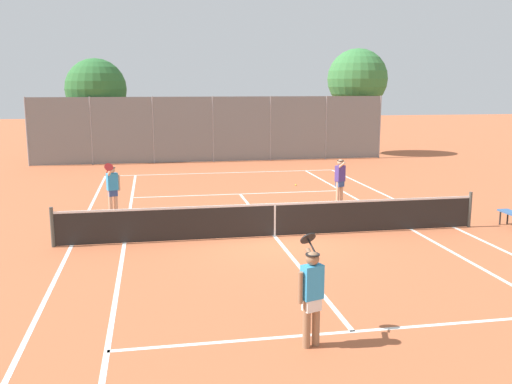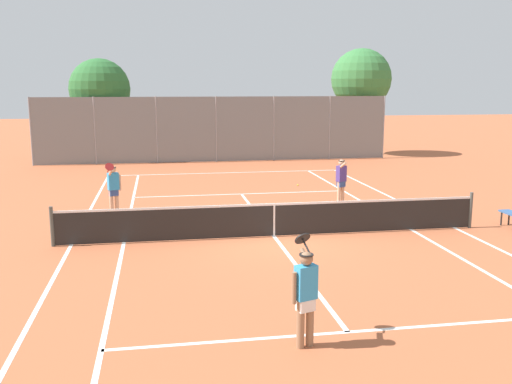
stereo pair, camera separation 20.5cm
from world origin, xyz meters
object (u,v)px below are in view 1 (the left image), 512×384
(tennis_net, at_px, (275,219))
(tree_behind_right, at_px, (356,80))
(tree_behind_left, at_px, (96,90))
(player_far_left, at_px, (113,187))
(player_far_right, at_px, (340,179))
(loose_tennis_ball_3, at_px, (296,185))
(player_near_side, at_px, (311,292))

(tennis_net, xyz_separation_m, tree_behind_right, (8.87, 17.98, 3.93))
(tree_behind_left, bearing_deg, player_far_left, -83.37)
(player_far_left, xyz_separation_m, player_far_right, (7.86, 0.35, -0.02))
(loose_tennis_ball_3, bearing_deg, player_far_right, -80.81)
(loose_tennis_ball_3, height_order, tree_behind_right, tree_behind_right)
(player_near_side, bearing_deg, loose_tennis_ball_3, 76.63)
(tree_behind_left, distance_m, tree_behind_right, 15.15)
(tennis_net, height_order, tree_behind_right, tree_behind_right)
(player_far_left, distance_m, player_far_right, 7.86)
(player_far_right, height_order, tree_behind_right, tree_behind_right)
(loose_tennis_ball_3, bearing_deg, tree_behind_right, 58.35)
(tennis_net, height_order, tree_behind_left, tree_behind_left)
(tree_behind_right, bearing_deg, player_far_right, -111.87)
(player_far_left, xyz_separation_m, tree_behind_left, (-1.65, 14.20, 2.95))
(player_far_left, height_order, loose_tennis_ball_3, player_far_left)
(tennis_net, relative_size, tree_behind_left, 2.13)
(player_near_side, xyz_separation_m, tree_behind_right, (9.74, 24.77, 3.51))
(tennis_net, distance_m, player_far_right, 5.12)
(loose_tennis_ball_3, xyz_separation_m, tree_behind_right, (6.26, 10.16, 4.41))
(tennis_net, distance_m, player_far_left, 5.88)
(player_far_right, bearing_deg, tree_behind_left, 124.46)
(player_far_left, bearing_deg, loose_tennis_ball_3, 30.29)
(player_far_right, height_order, tree_behind_left, tree_behind_left)
(player_near_side, bearing_deg, tennis_net, 82.70)
(player_far_right, distance_m, loose_tennis_ball_3, 4.02)
(player_far_left, bearing_deg, tree_behind_left, 96.63)
(player_near_side, xyz_separation_m, player_far_left, (-3.75, 10.39, 0.00))
(tennis_net, bearing_deg, player_far_right, 50.72)
(tree_behind_right, bearing_deg, tennis_net, -116.24)
(player_near_side, distance_m, tree_behind_right, 26.85)
(player_far_left, distance_m, tree_behind_right, 20.03)
(player_near_side, xyz_separation_m, player_far_right, (4.10, 10.74, -0.02))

